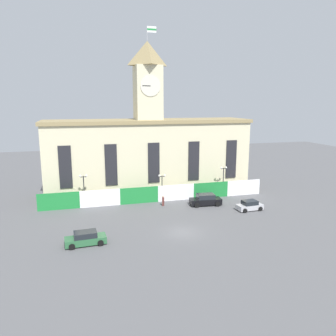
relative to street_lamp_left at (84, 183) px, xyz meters
The scene contains 10 objects.
ground_plane 18.85m from the street_lamp_left, 51.05° to the right, with size 160.00×160.00×0.00m, color #565659.
civic_building 13.70m from the street_lamp_left, 27.93° to the left, with size 36.29×8.98×28.60m.
banner_fence 11.90m from the street_lamp_left, ahead, with size 37.03×0.12×2.65m.
street_lamp_left is the anchor object (origin of this frame).
street_lamp_right 12.58m from the street_lamp_left, ahead, with size 1.26×0.36×4.32m.
street_lamp_center 23.60m from the street_lamp_left, ahead, with size 1.26×0.36×5.07m.
car_green_wagon 15.14m from the street_lamp_left, 90.83° to the right, with size 4.70×2.35×1.55m.
car_black_suv 19.26m from the street_lamp_left, 14.20° to the right, with size 5.06×2.73×1.80m.
car_silver_hatch 25.67m from the street_lamp_left, 20.12° to the right, with size 4.00×2.22×1.50m.
pedestrian 12.65m from the street_lamp_left, 15.57° to the right, with size 0.45×0.45×1.64m.
Camera 1 is at (-12.00, -36.67, 15.88)m, focal length 35.00 mm.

